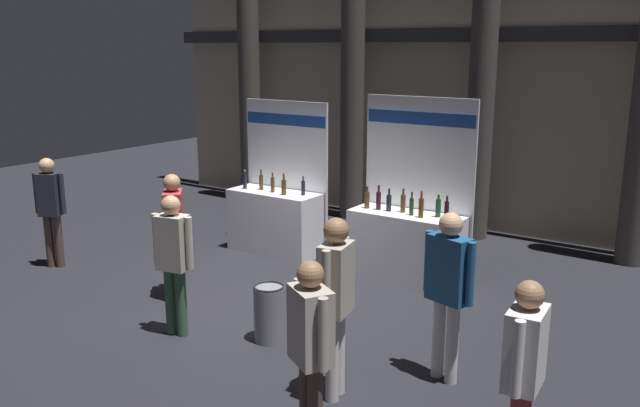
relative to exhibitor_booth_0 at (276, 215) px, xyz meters
name	(u,v)px	position (x,y,z in m)	size (l,w,h in m)	color
ground_plane	(251,302)	(1.08, -1.94, -0.61)	(24.00, 24.00, 0.00)	black
hall_colonnade	(427,57)	(1.08, 3.14, 2.46)	(11.83, 1.01, 6.27)	tan
exhibitor_booth_0	(276,215)	(0.00, 0.00, 0.00)	(1.59, 0.66, 2.42)	white
exhibitor_booth_1	(407,238)	(2.37, -0.03, 0.02)	(1.68, 0.66, 2.59)	white
trash_bin	(269,313)	(2.00, -2.69, -0.28)	(0.36, 0.36, 0.66)	slate
visitor_0	(174,225)	(0.15, -2.34, 0.39)	(0.45, 0.46, 1.67)	maroon
visitor_1	(173,254)	(1.01, -3.17, 0.37)	(0.50, 0.31, 1.65)	#33563D
visitor_2	(311,340)	(3.58, -4.13, 0.37)	(0.48, 0.41, 1.64)	#47382D
visitor_3	(336,292)	(3.29, -3.31, 0.45)	(0.30, 0.52, 1.76)	silver
visitor_4	(448,282)	(4.00, -2.41, 0.42)	(0.58, 0.31, 1.73)	silver
visitor_5	(50,204)	(-2.30, -2.49, 0.37)	(0.43, 0.35, 1.67)	#47382D
visitor_6	(524,363)	(5.11, -3.53, 0.35)	(0.28, 0.56, 1.61)	maroon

